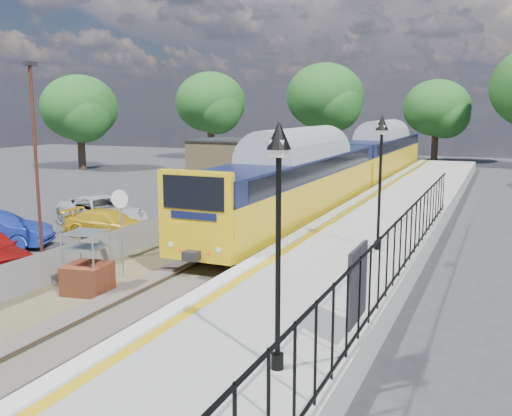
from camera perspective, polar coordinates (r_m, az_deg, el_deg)
The scene contains 16 objects.
ground at distance 17.13m, azimuth -10.37°, elevation -9.74°, with size 120.00×120.00×0.00m, color #2D2D30.
track_bed at distance 25.55m, azimuth 0.90°, elevation -2.83°, with size 5.90×80.00×0.29m.
platform at distance 22.51m, azimuth 10.30°, elevation -3.79°, with size 5.00×70.00×0.90m, color gray.
platform_edge at distance 22.95m, azimuth 5.32°, elevation -2.25°, with size 0.90×70.00×0.01m.
victorian_lamp_south at distance 10.11m, azimuth 2.27°, elevation 1.90°, with size 0.44×0.44×4.60m.
victorian_lamp_north at distance 19.75m, azimuth 12.40°, elevation 5.56°, with size 0.44×0.44×4.60m.
palisade_fence at distance 16.24m, azimuth 13.78°, elevation -4.19°, with size 0.12×26.00×2.00m.
wire_fence at distance 29.07m, azimuth -4.11°, elevation -0.28°, with size 0.06×52.00×1.20m.
outbuilding at distance 49.01m, azimuth -0.63°, elevation 4.96°, with size 10.80×10.10×3.12m.
tree_line at distance 55.87m, azimuth 15.91°, elevation 10.41°, with size 56.80×43.80×11.88m.
train at distance 37.62m, azimuth 9.48°, elevation 4.60°, with size 2.82×40.83×3.51m.
brick_plinth at distance 18.48m, azimuth -16.54°, elevation -5.39°, with size 1.44×1.44×2.02m.
speed_sign at distance 19.57m, azimuth -13.37°, elevation -0.96°, with size 0.62×0.14×3.07m.
carpark_lamp at distance 21.73m, azimuth -21.19°, elevation 5.13°, with size 0.25×0.50×7.33m.
car_yellow at distance 26.56m, azimuth -14.49°, elevation -1.51°, with size 1.71×4.20×1.22m, color gold.
car_white at distance 28.57m, azimuth -15.09°, elevation -0.42°, with size 2.57×5.57×1.55m, color silver.
Camera 1 is at (9.14, -13.32, 5.69)m, focal length 40.00 mm.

